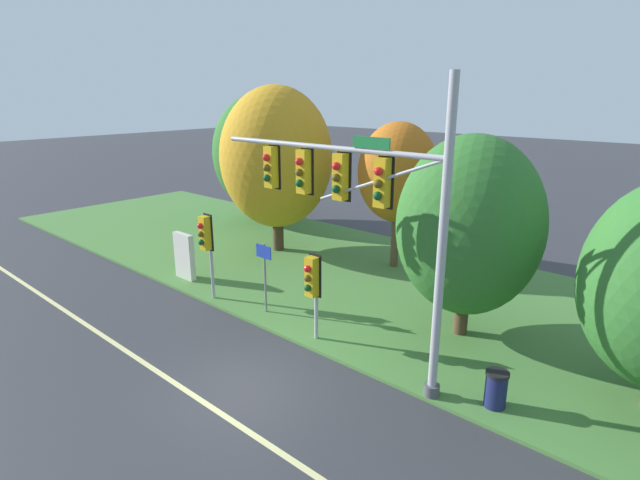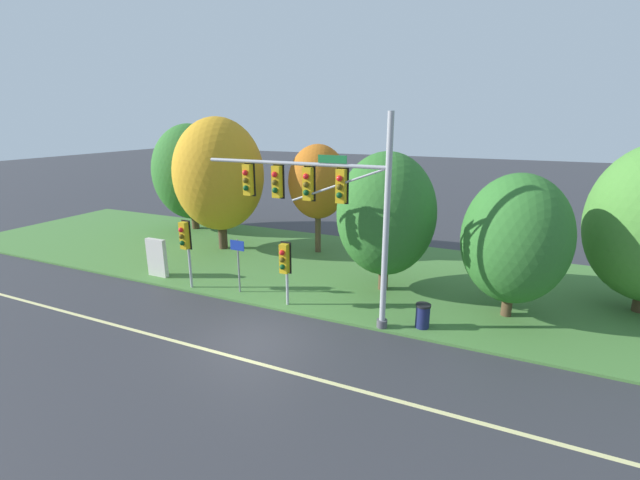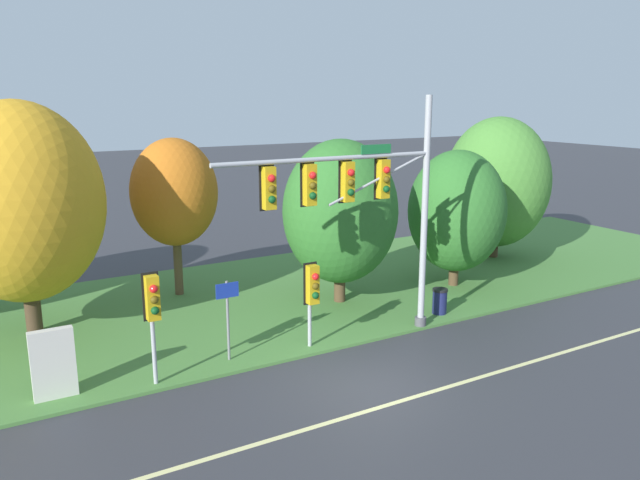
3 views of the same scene
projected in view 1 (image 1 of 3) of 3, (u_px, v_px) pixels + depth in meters
The scene contains 13 objects.
ground_plane at pixel (244, 384), 13.24m from camera, with size 160.00×160.00×0.00m, color #333338.
lane_stripe at pixel (207, 404), 12.37m from camera, with size 36.00×0.16×0.01m, color beige.
grass_verge at pixel (410, 293), 19.14m from camera, with size 48.00×11.50×0.10m, color #477A38.
traffic_signal_mast at pixel (358, 198), 12.79m from camera, with size 7.62×0.49×7.80m.
pedestrian_signal_near_kerb at pixel (312, 281), 14.83m from camera, with size 0.46×0.55×2.76m.
pedestrian_signal_further_along at pixel (206, 238), 17.76m from camera, with size 0.46×0.55×3.21m.
route_sign_post at pixel (265, 268), 16.92m from camera, with size 0.71×0.08×2.47m.
tree_nearest_road at pixel (259, 153), 28.38m from camera, with size 5.20×5.20×7.25m.
tree_left_of_mast at pixel (276, 158), 22.95m from camera, with size 5.18×5.18×7.68m.
tree_behind_signpost at pixel (398, 173), 20.78m from camera, with size 3.35×3.35×6.21m.
tree_mid_verge at pixel (469, 226), 14.87m from camera, with size 4.35×4.35×6.23m.
info_kiosk at pixel (184, 256), 20.22m from camera, with size 1.10×0.24×1.90m.
trash_bin at pixel (496, 389), 12.03m from camera, with size 0.56×0.56×0.93m.
Camera 1 is at (9.18, -7.35, 7.46)m, focal length 28.00 mm.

